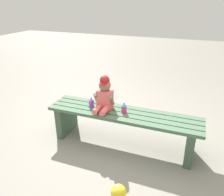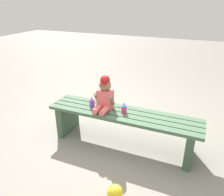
{
  "view_description": "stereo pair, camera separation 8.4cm",
  "coord_description": "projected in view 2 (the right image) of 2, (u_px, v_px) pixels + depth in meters",
  "views": [
    {
      "loc": [
        0.68,
        -2.14,
        1.61
      ],
      "look_at": [
        -0.12,
        -0.05,
        0.6
      ],
      "focal_mm": 35.76,
      "sensor_mm": 36.0,
      "label": 1
    },
    {
      "loc": [
        0.76,
        -2.11,
        1.61
      ],
      "look_at": [
        -0.12,
        -0.05,
        0.6
      ],
      "focal_mm": 35.76,
      "sensor_mm": 36.0,
      "label": 2
    }
  ],
  "objects": [
    {
      "name": "child_figure",
      "position": [
        105.0,
        95.0,
        2.54
      ],
      "size": [
        0.23,
        0.27,
        0.4
      ],
      "color": "#E56666",
      "rests_on": "park_bench"
    },
    {
      "name": "park_bench",
      "position": [
        123.0,
        122.0,
        2.58
      ],
      "size": [
        1.76,
        0.39,
        0.42
      ],
      "color": "#47664C",
      "rests_on": "ground_plane"
    },
    {
      "name": "sippy_cup_right",
      "position": [
        124.0,
        108.0,
        2.5
      ],
      "size": [
        0.06,
        0.06,
        0.12
      ],
      "color": "#E5337F",
      "rests_on": "park_bench"
    },
    {
      "name": "ground_plane",
      "position": [
        122.0,
        143.0,
        2.7
      ],
      "size": [
        16.0,
        16.0,
        0.0
      ],
      "primitive_type": "plane",
      "color": "gray"
    },
    {
      "name": "toy_ball",
      "position": [
        115.0,
        192.0,
        1.93
      ],
      "size": [
        0.14,
        0.14,
        0.14
      ],
      "primitive_type": "sphere",
      "color": "yellow",
      "rests_on": "ground_plane"
    },
    {
      "name": "sippy_cup_left",
      "position": [
        92.0,
        102.0,
        2.64
      ],
      "size": [
        0.06,
        0.06,
        0.12
      ],
      "color": "#8C4CCC",
      "rests_on": "park_bench"
    }
  ]
}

